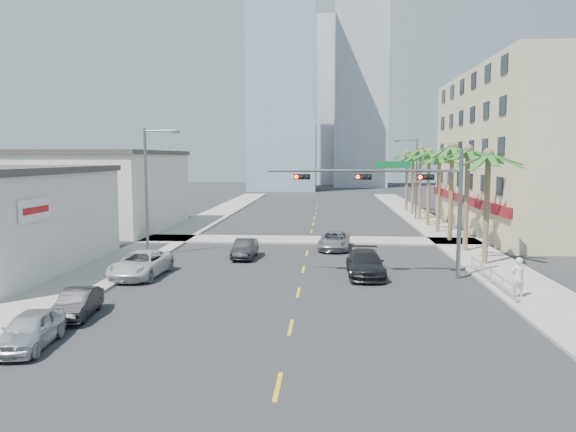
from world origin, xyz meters
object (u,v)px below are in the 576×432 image
at_px(car_parked_mid, 78,303).
at_px(pedestrian, 518,277).
at_px(car_lane_center, 334,241).
at_px(car_lane_right, 365,264).
at_px(car_parked_far, 141,264).
at_px(car_parked_near, 30,330).
at_px(traffic_signal_mast, 403,191).
at_px(car_lane_left, 245,249).

height_order(car_parked_mid, pedestrian, pedestrian).
xyz_separation_m(car_lane_center, car_lane_right, (1.71, -9.48, 0.08)).
distance_m(car_parked_far, car_lane_center, 15.51).
height_order(car_parked_far, pedestrian, pedestrian).
distance_m(car_parked_near, pedestrian, 21.85).
height_order(traffic_signal_mast, car_parked_mid, traffic_signal_mast).
bearing_deg(car_parked_near, traffic_signal_mast, 34.65).
relative_size(car_lane_right, pedestrian, 2.64).
relative_size(traffic_signal_mast, car_parked_mid, 3.00).
bearing_deg(traffic_signal_mast, pedestrian, -43.23).
xyz_separation_m(car_parked_mid, car_lane_center, (11.40, 18.87, 0.06)).
bearing_deg(car_lane_center, traffic_signal_mast, -64.68).
bearing_deg(car_parked_far, car_lane_left, 54.79).
bearing_deg(car_parked_far, car_lane_right, 8.07).
relative_size(car_parked_near, car_lane_left, 0.99).
bearing_deg(car_lane_left, car_lane_right, -33.44).
bearing_deg(car_parked_mid, car_lane_right, 28.70).
distance_m(traffic_signal_mast, car_parked_mid, 18.26).
relative_size(traffic_signal_mast, car_parked_far, 2.09).
bearing_deg(car_parked_far, car_parked_near, -86.46).
relative_size(car_parked_mid, car_lane_center, 0.77).
height_order(car_parked_far, car_lane_center, car_parked_far).
bearing_deg(car_lane_left, car_parked_mid, -108.32).
height_order(car_parked_mid, car_lane_left, car_lane_left).
bearing_deg(car_parked_far, traffic_signal_mast, 6.37).
height_order(car_parked_near, car_parked_mid, car_parked_near).
relative_size(car_parked_near, car_parked_mid, 1.06).
distance_m(car_parked_mid, car_parked_far, 8.36).
xyz_separation_m(car_parked_near, car_parked_far, (0.00, 12.30, 0.07)).
relative_size(traffic_signal_mast, car_lane_right, 2.15).
relative_size(traffic_signal_mast, car_parked_near, 2.83).
xyz_separation_m(car_parked_near, car_lane_center, (11.40, 22.81, 0.01)).
bearing_deg(car_lane_right, pedestrian, -35.86).
bearing_deg(traffic_signal_mast, car_parked_mid, -149.05).
height_order(car_parked_near, car_parked_far, car_parked_far).
bearing_deg(car_lane_left, car_parked_far, -127.78).
height_order(car_lane_right, pedestrian, pedestrian).
bearing_deg(car_lane_right, car_parked_mid, -145.05).
xyz_separation_m(car_parked_mid, car_lane_left, (5.19, 14.82, 0.04)).
height_order(traffic_signal_mast, car_lane_center, traffic_signal_mast).
relative_size(car_lane_left, car_lane_center, 0.82).
bearing_deg(car_parked_mid, car_lane_center, 51.94).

